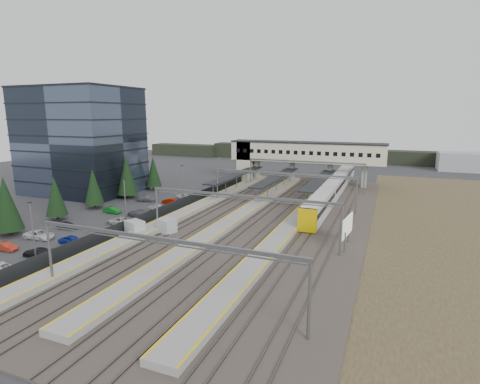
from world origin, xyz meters
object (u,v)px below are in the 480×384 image
at_px(train, 335,187).
at_px(office_building, 81,141).
at_px(billboard, 347,227).
at_px(relay_cabin_near, 135,228).
at_px(relay_cabin_far, 167,226).
at_px(footbridge, 295,154).

bearing_deg(train, office_building, -162.31).
bearing_deg(office_building, billboard, -14.71).
bearing_deg(relay_cabin_near, relay_cabin_far, 32.98).
bearing_deg(office_building, relay_cabin_far, -29.32).
relative_size(office_building, relay_cabin_far, 8.04).
distance_m(office_building, relay_cabin_far, 42.44).
bearing_deg(office_building, footbridge, 34.47).
xyz_separation_m(office_building, billboard, (62.42, -16.39, -9.15)).
xyz_separation_m(footbridge, billboard, (18.72, -46.39, -4.89)).
relative_size(footbridge, train, 0.66).
relative_size(relay_cabin_far, train, 0.05).
height_order(office_building, billboard, office_building).
height_order(relay_cabin_near, billboard, billboard).
bearing_deg(relay_cabin_near, office_building, 144.44).
bearing_deg(train, relay_cabin_far, -118.12).
bearing_deg(footbridge, billboard, -68.03).
bearing_deg(train, billboard, -79.39).
height_order(office_building, footbridge, office_building).
height_order(relay_cabin_near, train, train).
xyz_separation_m(office_building, footbridge, (43.70, 30.00, -4.26)).
relative_size(office_building, billboard, 4.44).
xyz_separation_m(relay_cabin_far, footbridge, (7.97, 50.07, 6.77)).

